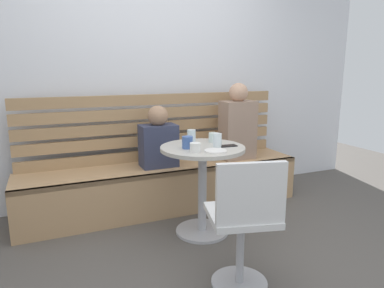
% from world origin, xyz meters
% --- Properties ---
extents(ground, '(8.00, 8.00, 0.00)m').
position_xyz_m(ground, '(0.00, 0.00, 0.00)').
color(ground, '#514C47').
extents(back_wall, '(5.20, 0.10, 2.90)m').
position_xyz_m(back_wall, '(0.00, 1.64, 1.45)').
color(back_wall, silver).
rests_on(back_wall, ground).
extents(booth_bench, '(2.70, 0.52, 0.44)m').
position_xyz_m(booth_bench, '(0.00, 1.20, 0.22)').
color(booth_bench, tan).
rests_on(booth_bench, ground).
extents(booth_backrest, '(2.65, 0.04, 0.66)m').
position_xyz_m(booth_backrest, '(0.00, 1.44, 0.78)').
color(booth_backrest, '#A68157').
rests_on(booth_backrest, booth_bench).
extents(cafe_table, '(0.68, 0.68, 0.74)m').
position_xyz_m(cafe_table, '(0.12, 0.58, 0.52)').
color(cafe_table, '#ADADB2').
rests_on(cafe_table, ground).
extents(white_chair, '(0.49, 0.49, 0.85)m').
position_xyz_m(white_chair, '(0.02, -0.23, 0.46)').
color(white_chair, '#ADADB2').
rests_on(white_chair, ground).
extents(person_adult, '(0.34, 0.22, 0.77)m').
position_xyz_m(person_adult, '(0.78, 1.17, 0.79)').
color(person_adult, '#9E7F6B').
rests_on(person_adult, booth_bench).
extents(person_child_left, '(0.34, 0.22, 0.58)m').
position_xyz_m(person_child_left, '(-0.06, 1.19, 0.69)').
color(person_child_left, '#333851').
rests_on(person_child_left, booth_bench).
extents(cup_ceramic_white, '(0.08, 0.08, 0.07)m').
position_xyz_m(cup_ceramic_white, '(-0.01, 0.43, 0.78)').
color(cup_ceramic_white, white).
rests_on(cup_ceramic_white, cafe_table).
extents(cup_water_clear, '(0.07, 0.07, 0.11)m').
position_xyz_m(cup_water_clear, '(0.22, 0.52, 0.80)').
color(cup_water_clear, white).
rests_on(cup_water_clear, cafe_table).
extents(cup_glass_short, '(0.08, 0.08, 0.08)m').
position_xyz_m(cup_glass_short, '(0.28, 0.71, 0.78)').
color(cup_glass_short, silver).
rests_on(cup_glass_short, cafe_table).
extents(cup_glass_tall, '(0.07, 0.07, 0.12)m').
position_xyz_m(cup_glass_tall, '(0.07, 0.70, 0.80)').
color(cup_glass_tall, silver).
rests_on(cup_glass_tall, cafe_table).
extents(cup_mug_blue, '(0.08, 0.08, 0.09)m').
position_xyz_m(cup_mug_blue, '(-0.02, 0.57, 0.79)').
color(cup_mug_blue, '#3D5B9E').
rests_on(cup_mug_blue, cafe_table).
extents(plate_small, '(0.17, 0.17, 0.01)m').
position_xyz_m(plate_small, '(0.13, 0.38, 0.75)').
color(plate_small, white).
rests_on(plate_small, cafe_table).
extents(phone_on_table, '(0.14, 0.08, 0.01)m').
position_xyz_m(phone_on_table, '(0.31, 0.51, 0.74)').
color(phone_on_table, black).
rests_on(phone_on_table, cafe_table).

